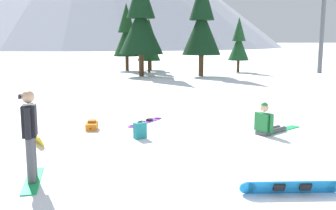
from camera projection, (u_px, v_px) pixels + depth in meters
ground_plane at (231, 167)px, 8.23m from camera, size 800.00×800.00×0.00m
snowboarder_foreground at (30, 134)px, 7.27m from camera, size 0.51×1.51×1.75m
snowboarder_midground at (268, 123)px, 11.11m from camera, size 1.65×1.38×0.94m
loose_snowboard_far_spare at (291, 187)px, 6.75m from camera, size 1.83×0.22×0.27m
loose_snowboard_near_left at (145, 122)px, 12.69m from camera, size 1.22×1.62×0.09m
loose_snowboard_near_right at (32, 135)px, 10.39m from camera, size 1.07×1.68×0.28m
backpack_orange at (92, 126)px, 11.66m from camera, size 0.33×0.53×0.29m
backpack_teal at (140, 131)px, 10.62m from camera, size 0.38×0.35×0.47m
pine_tree_slender at (150, 45)px, 34.79m from camera, size 1.76×1.76×4.02m
pine_tree_tall at (127, 34)px, 33.75m from camera, size 2.34×2.34×5.82m
pine_tree_broad at (141, 21)px, 28.52m from camera, size 3.28×3.28×7.47m
pine_tree_young at (202, 23)px, 28.51m from camera, size 2.85×2.85×7.22m
pine_tree_leaning at (239, 42)px, 32.42m from camera, size 1.75×1.75×4.54m
pine_tree_twin at (149, 43)px, 32.18m from camera, size 1.91×1.91×4.48m
ski_lift_tower at (323, 11)px, 31.13m from camera, size 3.10×0.36×8.62m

